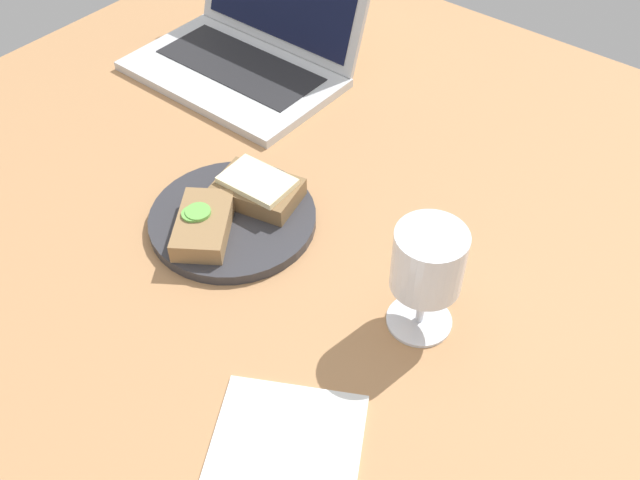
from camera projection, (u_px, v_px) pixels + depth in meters
wooden_table at (294, 281)px, 86.93cm from camera, size 140.00×140.00×3.00cm
plate at (233, 219)px, 91.35cm from camera, size 21.42×21.42×1.44cm
sandwich_with_cheese at (258, 189)px, 91.94cm from camera, size 11.95×9.38×3.33cm
sandwich_with_cucumber at (203, 224)px, 87.65cm from camera, size 11.27×12.40×3.06cm
wine_glass at (428, 265)px, 73.85cm from camera, size 7.69×7.69×13.86cm
laptop at (252, 39)px, 114.80cm from camera, size 33.47×27.28×21.37cm
napkin at (284, 456)px, 68.92cm from camera, size 20.55×21.02×0.40cm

